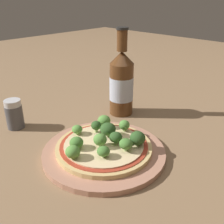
# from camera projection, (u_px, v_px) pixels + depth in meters

# --- Properties ---
(ground_plane) EXTENTS (3.00, 3.00, 0.00)m
(ground_plane) POSITION_uv_depth(u_px,v_px,m) (98.00, 155.00, 0.56)
(ground_plane) COLOR #846647
(plate) EXTENTS (0.26, 0.26, 0.01)m
(plate) POSITION_uv_depth(u_px,v_px,m) (104.00, 152.00, 0.56)
(plate) COLOR tan
(plate) RESTS_ON ground_plane
(pizza) EXTENTS (0.21, 0.21, 0.01)m
(pizza) POSITION_uv_depth(u_px,v_px,m) (104.00, 146.00, 0.56)
(pizza) COLOR tan
(pizza) RESTS_ON plate
(broccoli_floret_0) EXTENTS (0.03, 0.03, 0.03)m
(broccoli_floret_0) POSITION_uv_depth(u_px,v_px,m) (99.00, 140.00, 0.54)
(broccoli_floret_0) COLOR #89A866
(broccoli_floret_0) RESTS_ON pizza
(broccoli_floret_1) EXTENTS (0.03, 0.03, 0.03)m
(broccoli_floret_1) POSITION_uv_depth(u_px,v_px,m) (116.00, 137.00, 0.55)
(broccoli_floret_1) COLOR #89A866
(broccoli_floret_1) RESTS_ON pizza
(broccoli_floret_2) EXTENTS (0.03, 0.03, 0.03)m
(broccoli_floret_2) POSITION_uv_depth(u_px,v_px,m) (104.00, 121.00, 0.62)
(broccoli_floret_2) COLOR #89A866
(broccoli_floret_2) RESTS_ON pizza
(broccoli_floret_3) EXTENTS (0.03, 0.03, 0.03)m
(broccoli_floret_3) POSITION_uv_depth(u_px,v_px,m) (138.00, 138.00, 0.55)
(broccoli_floret_3) COLOR #89A866
(broccoli_floret_3) RESTS_ON pizza
(broccoli_floret_4) EXTENTS (0.03, 0.03, 0.02)m
(broccoli_floret_4) POSITION_uv_depth(u_px,v_px,m) (76.00, 143.00, 0.54)
(broccoli_floret_4) COLOR #89A866
(broccoli_floret_4) RESTS_ON pizza
(broccoli_floret_5) EXTENTS (0.02, 0.02, 0.03)m
(broccoli_floret_5) POSITION_uv_depth(u_px,v_px,m) (96.00, 126.00, 0.59)
(broccoli_floret_5) COLOR #89A866
(broccoli_floret_5) RESTS_ON pizza
(broccoli_floret_6) EXTENTS (0.02, 0.02, 0.02)m
(broccoli_floret_6) POSITION_uv_depth(u_px,v_px,m) (77.00, 130.00, 0.59)
(broccoli_floret_6) COLOR #89A866
(broccoli_floret_6) RESTS_ON pizza
(broccoli_floret_7) EXTENTS (0.03, 0.03, 0.03)m
(broccoli_floret_7) POSITION_uv_depth(u_px,v_px,m) (126.00, 144.00, 0.53)
(broccoli_floret_7) COLOR #89A866
(broccoli_floret_7) RESTS_ON pizza
(broccoli_floret_8) EXTENTS (0.02, 0.02, 0.03)m
(broccoli_floret_8) POSITION_uv_depth(u_px,v_px,m) (124.00, 125.00, 0.60)
(broccoli_floret_8) COLOR #89A866
(broccoli_floret_8) RESTS_ON pizza
(broccoli_floret_9) EXTENTS (0.03, 0.03, 0.02)m
(broccoli_floret_9) POSITION_uv_depth(u_px,v_px,m) (103.00, 151.00, 0.51)
(broccoli_floret_9) COLOR #89A866
(broccoli_floret_9) RESTS_ON pizza
(broccoli_floret_10) EXTENTS (0.03, 0.03, 0.03)m
(broccoli_floret_10) POSITION_uv_depth(u_px,v_px,m) (72.00, 151.00, 0.51)
(broccoli_floret_10) COLOR #89A866
(broccoli_floret_10) RESTS_ON pizza
(broccoli_floret_11) EXTENTS (0.04, 0.04, 0.03)m
(broccoli_floret_11) POSITION_uv_depth(u_px,v_px,m) (108.00, 129.00, 0.58)
(broccoli_floret_11) COLOR #89A866
(broccoli_floret_11) RESTS_ON pizza
(beer_bottle) EXTENTS (0.07, 0.07, 0.24)m
(beer_bottle) POSITION_uv_depth(u_px,v_px,m) (121.00, 83.00, 0.72)
(beer_bottle) COLOR #563319
(beer_bottle) RESTS_ON ground_plane
(pepper_shaker) EXTENTS (0.04, 0.04, 0.08)m
(pepper_shaker) POSITION_uv_depth(u_px,v_px,m) (14.00, 114.00, 0.66)
(pepper_shaker) COLOR #4C4C51
(pepper_shaker) RESTS_ON ground_plane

